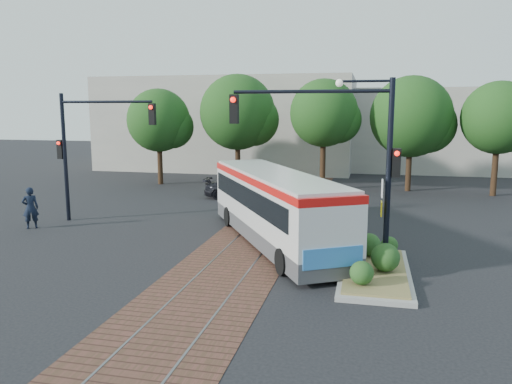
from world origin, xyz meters
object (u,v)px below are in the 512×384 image
Objects in this scene: signal_pole_left at (86,140)px; parked_car at (240,188)px; signal_pole_main at (349,145)px; city_bus at (274,204)px; officer at (30,208)px; traffic_island at (376,264)px.

signal_pole_left is 1.42× the size of parked_car.
signal_pole_main reaches higher than signal_pole_left.
city_bus is 2.43× the size of parked_car.
signal_pole_left is at bearing 138.90° from city_bus.
signal_pole_main is 3.21× the size of officer.
parked_car reaches higher than traffic_island.
signal_pole_left reaches higher than parked_car.
signal_pole_left is at bearing 158.55° from signal_pole_main.
city_bus is 10.26m from parked_car.
officer is at bearing 168.12° from signal_pole_main.
signal_pole_main is 1.00× the size of signal_pole_left.
city_bus is at bearing 141.96° from traffic_island.
officer is at bearing 168.53° from traffic_island.
signal_pole_main is at bearing -21.45° from signal_pole_left.
signal_pole_left is (-9.26, 1.82, 2.29)m from city_bus.
city_bus reaches higher than officer.
signal_pole_left is 3.90m from officer.
traffic_island is 1.23× the size of parked_car.
traffic_island is 0.87× the size of signal_pole_main.
signal_pole_left is at bearing 139.99° from parked_car.
city_bus is at bearing 141.63° from officer.
parked_car is at bearing -165.54° from officer.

